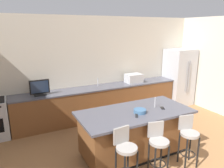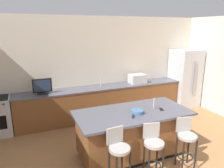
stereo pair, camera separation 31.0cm
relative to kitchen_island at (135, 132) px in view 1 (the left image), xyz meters
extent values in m
cube|color=beige|center=(0.18, 2.39, 0.95)|extent=(6.96, 0.12, 2.85)
cube|color=brown|center=(0.13, 2.01, -0.04)|extent=(4.77, 0.60, 0.88)
cube|color=#4C4C56|center=(0.13, 2.01, 0.42)|extent=(4.80, 0.62, 0.04)
cube|color=black|center=(0.00, 0.00, -0.43)|extent=(2.02, 0.84, 0.09)
cube|color=brown|center=(0.00, 0.00, 0.01)|extent=(2.10, 0.92, 0.80)
cube|color=#4C4C56|center=(0.00, 0.00, 0.43)|extent=(2.26, 1.08, 0.04)
cube|color=#B7BABF|center=(2.95, 1.92, 0.45)|extent=(0.81, 0.77, 1.86)
cylinder|color=gray|center=(2.91, 1.51, 0.54)|extent=(0.02, 0.02, 1.02)
cylinder|color=gray|center=(2.99, 1.51, 0.54)|extent=(0.02, 0.02, 1.02)
cylinder|color=black|center=(-2.39, 1.69, 0.38)|extent=(0.04, 0.03, 0.04)
cube|color=#B7BABF|center=(1.22, 2.01, 0.57)|extent=(0.48, 0.36, 0.27)
cube|color=black|center=(-1.51, 1.96, 0.46)|extent=(0.28, 0.16, 0.05)
cube|color=black|center=(-1.51, 1.96, 0.66)|extent=(0.47, 0.05, 0.34)
cube|color=#1E2D47|center=(-1.51, 1.93, 0.66)|extent=(0.41, 0.01, 0.29)
cylinder|color=#B2B2B7|center=(0.09, 2.11, 0.56)|extent=(0.02, 0.02, 0.24)
cylinder|color=#B2B2B7|center=(0.47, 0.00, 0.57)|extent=(0.02, 0.02, 0.22)
cylinder|color=gray|center=(-0.63, -0.75, 0.22)|extent=(0.34, 0.34, 0.05)
cube|color=gray|center=(-0.65, -0.60, 0.38)|extent=(0.29, 0.07, 0.28)
cylinder|color=black|center=(-0.77, -0.64, -0.14)|extent=(0.03, 0.03, 0.67)
cylinder|color=black|center=(-0.52, -0.61, -0.14)|extent=(0.03, 0.03, 0.67)
cylinder|color=gray|center=(0.00, -0.76, 0.17)|extent=(0.34, 0.34, 0.05)
cube|color=gray|center=(0.03, -0.61, 0.34)|extent=(0.29, 0.09, 0.28)
cylinder|color=black|center=(-0.14, -0.85, -0.16)|extent=(0.03, 0.03, 0.62)
cylinder|color=black|center=(0.10, -0.90, -0.16)|extent=(0.03, 0.03, 0.62)
cylinder|color=black|center=(-0.10, -0.61, -0.16)|extent=(0.03, 0.03, 0.62)
cylinder|color=black|center=(0.14, -0.66, -0.16)|extent=(0.03, 0.03, 0.62)
torus|color=black|center=(0.00, -0.76, -0.24)|extent=(0.28, 0.28, 0.02)
cylinder|color=gray|center=(0.69, -0.78, 0.17)|extent=(0.34, 0.34, 0.05)
cube|color=gray|center=(0.72, -0.63, 0.33)|extent=(0.29, 0.10, 0.28)
cylinder|color=black|center=(0.54, -0.87, -0.17)|extent=(0.03, 0.03, 0.62)
cylinder|color=black|center=(0.78, -0.92, -0.17)|extent=(0.03, 0.03, 0.62)
cylinder|color=black|center=(0.59, -0.63, -0.17)|extent=(0.03, 0.03, 0.62)
cylinder|color=black|center=(0.83, -0.68, -0.17)|extent=(0.03, 0.03, 0.62)
torus|color=black|center=(0.69, -0.78, -0.24)|extent=(0.28, 0.28, 0.02)
cylinder|color=#3F668C|center=(0.03, -0.11, 0.49)|extent=(0.24, 0.24, 0.07)
cube|color=black|center=(0.58, -0.11, 0.46)|extent=(0.12, 0.17, 0.01)
cube|color=black|center=(-0.11, -0.20, 0.47)|extent=(0.12, 0.17, 0.02)
camera|label=1|loc=(-2.16, -3.28, 2.04)|focal=33.98mm
camera|label=2|loc=(-1.87, -3.41, 2.04)|focal=33.98mm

